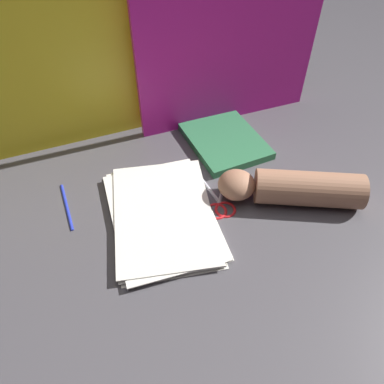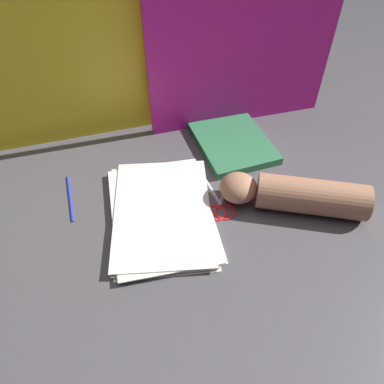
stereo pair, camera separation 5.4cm
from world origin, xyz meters
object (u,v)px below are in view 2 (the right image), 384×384
Objects in this scene: paper_stack at (163,212)px; book_closed at (233,143)px; hand_forearm at (295,195)px; scissors at (220,204)px.

book_closed is (0.22, 0.23, 0.00)m from paper_stack.
book_closed is 0.76× the size of hand_forearm.
paper_stack is 1.33× the size of book_closed.
hand_forearm is (0.17, -0.03, 0.04)m from scissors.
hand_forearm is at bearing -69.06° from book_closed.
paper_stack is 1.01× the size of hand_forearm.
book_closed is at bearing 110.94° from hand_forearm.
hand_forearm is at bearing -2.78° from paper_stack.
book_closed is 1.62× the size of scissors.
paper_stack is at bearing -175.15° from scissors.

